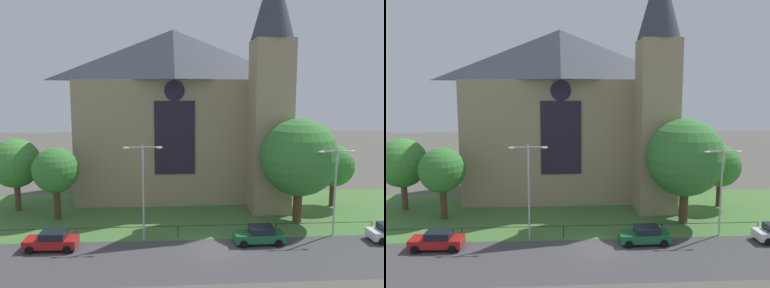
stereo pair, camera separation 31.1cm
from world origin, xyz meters
TOP-DOWN VIEW (x-y plane):
  - ground at (0.00, 10.00)m, footprint 160.00×160.00m
  - road_asphalt at (0.00, -2.00)m, footprint 120.00×8.00m
  - grass_verge at (0.00, 8.00)m, footprint 120.00×20.00m
  - church_building at (-1.91, 17.50)m, footprint 23.20×16.20m
  - iron_railing at (-2.69, 2.50)m, footprint 35.14×0.07m
  - tree_right_far at (14.76, 11.15)m, footprint 4.62×4.62m
  - tree_left_near at (-14.58, 8.52)m, footprint 4.53×4.53m
  - tree_left_far at (-19.62, 11.85)m, footprint 5.25×5.25m
  - tree_right_near at (9.18, 6.13)m, footprint 7.48×7.48m
  - streetlamp_near at (-5.63, 2.40)m, footprint 3.37×0.26m
  - streetlamp_far at (11.24, 2.40)m, footprint 3.37×0.26m
  - parked_car_red at (-13.02, 0.72)m, footprint 4.25×2.12m
  - parked_car_green at (4.17, 0.87)m, footprint 4.22×2.06m

SIDE VIEW (x-z plane):
  - ground at x=0.00m, z-range 0.00..0.00m
  - grass_verge at x=0.00m, z-range 0.00..0.01m
  - road_asphalt at x=0.00m, z-range 0.00..0.01m
  - parked_car_red at x=-13.02m, z-range -0.01..1.50m
  - parked_car_green at x=4.17m, z-range -0.01..1.50m
  - iron_railing at x=-2.69m, z-range 0.42..1.55m
  - tree_right_far at x=14.76m, z-range 1.11..8.00m
  - tree_left_near at x=-14.58m, z-range 1.32..8.60m
  - streetlamp_far at x=11.24m, z-range 1.10..8.91m
  - tree_left_far at x=-19.62m, z-range 1.24..9.03m
  - streetlamp_near at x=-5.63m, z-range 1.13..9.45m
  - tree_right_near at x=9.18m, z-range 1.32..11.51m
  - church_building at x=-1.91m, z-range -2.73..23.27m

